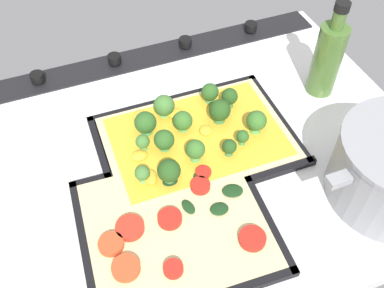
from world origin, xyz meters
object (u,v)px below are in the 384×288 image
Objects in this scene: baking_tray_front at (196,141)px; veggie_pizza_back at (175,225)px; baking_tray_back at (176,227)px; oil_bottle at (328,57)px; broccoli_pizza at (193,134)px.

veggie_pizza_back is at bearing 58.17° from baking_tray_front.
baking_tray_back is (9.45, 15.26, 0.00)cm from baking_tray_front.
oil_bottle is at bearing -171.42° from baking_tray_front.
oil_bottle is (-28.76, -4.34, 7.64)cm from baking_tray_front.
baking_tray_back is at bearing 59.89° from broccoli_pizza.
broccoli_pizza is 1.66× the size of oil_bottle.
baking_tray_front is 1.25× the size of veggie_pizza_back.
veggie_pizza_back is at bearing 59.80° from broccoli_pizza.
broccoli_pizza is 30.01cm from oil_bottle.
broccoli_pizza is at bearing -120.20° from veggie_pizza_back.
broccoli_pizza is 18.09cm from baking_tray_back.
oil_bottle is at bearing -172.11° from broccoli_pizza.
oil_bottle is (-29.18, -4.04, 5.70)cm from broccoli_pizza.
baking_tray_front is 2.01cm from broccoli_pizza.
baking_tray_back is at bearing -141.07° from veggie_pizza_back.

